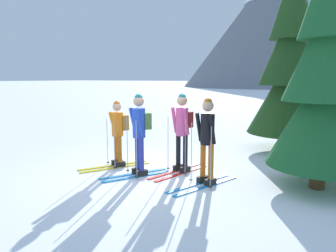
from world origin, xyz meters
TOP-DOWN VIEW (x-y plane):
  - ground_plane at (0.00, 0.00)m, footprint 400.00×400.00m
  - skier_in_orange at (-0.99, 0.08)m, footprint 1.21×1.63m
  - skier_in_blue at (-0.15, -0.25)m, footprint 1.14×1.51m
  - skier_in_pink at (0.57, 0.43)m, footprint 0.79×1.70m
  - skier_in_black at (1.39, -0.11)m, footprint 0.96×1.76m
  - pine_tree_mid at (3.40, 0.72)m, footprint 2.01×2.01m
  - pine_tree_far at (2.39, 3.84)m, footprint 2.28×2.28m
  - mountain_ridge_distant at (-0.48, 75.78)m, footprint 65.00×45.13m

SIDE VIEW (x-z plane):
  - ground_plane at x=0.00m, z-range 0.00..0.00m
  - skier_in_orange at x=-0.99m, z-range 0.09..1.71m
  - skier_in_black at x=1.39m, z-range 0.09..1.86m
  - skier_in_pink at x=0.57m, z-range 0.13..1.94m
  - skier_in_blue at x=-0.15m, z-range 0.13..1.96m
  - pine_tree_mid at x=3.40m, z-range -0.21..4.66m
  - pine_tree_far at x=2.39m, z-range -0.23..5.28m
  - mountain_ridge_distant at x=-0.48m, z-range -0.62..28.77m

